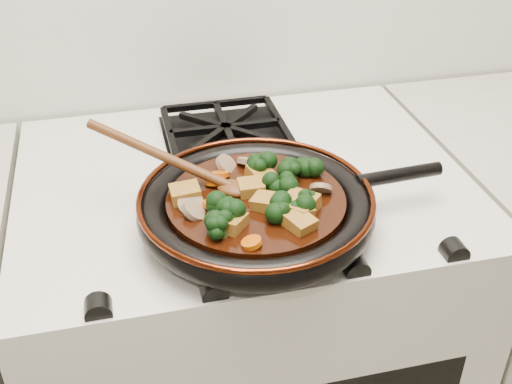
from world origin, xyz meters
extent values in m
cube|color=beige|center=(0.00, 1.69, 0.45)|extent=(0.76, 0.60, 0.90)
cylinder|color=black|center=(-0.01, 1.53, 0.93)|extent=(0.32, 0.32, 0.01)
torus|color=black|center=(-0.01, 1.53, 0.94)|extent=(0.35, 0.35, 0.04)
torus|color=#4C1B0A|center=(-0.01, 1.53, 0.96)|extent=(0.35, 0.35, 0.01)
cylinder|color=black|center=(0.22, 1.55, 0.96)|extent=(0.14, 0.03, 0.02)
cylinder|color=black|center=(-0.01, 1.53, 0.95)|extent=(0.26, 0.26, 0.02)
cube|color=olive|center=(0.04, 1.49, 0.97)|extent=(0.06, 0.06, 0.03)
cube|color=olive|center=(-0.06, 1.47, 0.97)|extent=(0.06, 0.06, 0.03)
cube|color=olive|center=(0.01, 1.58, 0.97)|extent=(0.05, 0.05, 0.03)
cube|color=olive|center=(0.00, 1.51, 0.97)|extent=(0.05, 0.05, 0.02)
cube|color=olive|center=(0.04, 1.48, 0.97)|extent=(0.04, 0.04, 0.02)
cube|color=olive|center=(-0.02, 1.55, 0.97)|extent=(0.04, 0.04, 0.02)
cube|color=olive|center=(0.04, 1.48, 0.97)|extent=(0.06, 0.06, 0.03)
cube|color=olive|center=(0.03, 1.45, 0.97)|extent=(0.05, 0.05, 0.03)
cube|color=olive|center=(-0.11, 1.55, 0.97)|extent=(0.04, 0.04, 0.03)
cylinder|color=#AC4604|center=(-0.05, 1.60, 0.96)|extent=(0.03, 0.03, 0.02)
cylinder|color=#AC4604|center=(-0.08, 1.53, 0.96)|extent=(0.03, 0.03, 0.02)
cylinder|color=#AC4604|center=(-0.06, 1.58, 0.96)|extent=(0.03, 0.03, 0.02)
cylinder|color=#AC4604|center=(-0.04, 1.43, 0.96)|extent=(0.03, 0.03, 0.02)
cylinder|color=brown|center=(-0.04, 1.63, 0.97)|extent=(0.05, 0.05, 0.03)
cylinder|color=brown|center=(0.00, 1.63, 0.97)|extent=(0.05, 0.05, 0.02)
cylinder|color=brown|center=(-0.11, 1.51, 0.97)|extent=(0.04, 0.05, 0.03)
cylinder|color=brown|center=(0.08, 1.52, 0.97)|extent=(0.04, 0.04, 0.03)
cylinder|color=brown|center=(-0.11, 1.53, 0.97)|extent=(0.04, 0.04, 0.03)
ellipsoid|color=#4E2810|center=(-0.04, 1.56, 0.96)|extent=(0.07, 0.06, 0.02)
cylinder|color=#4E2810|center=(-0.14, 1.62, 1.00)|extent=(0.02, 0.02, 0.25)
camera|label=1|loc=(-0.19, 0.78, 1.48)|focal=45.00mm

